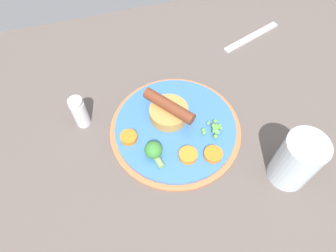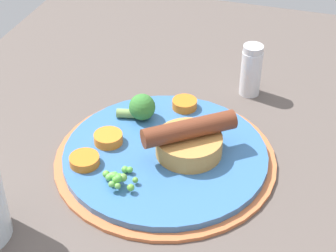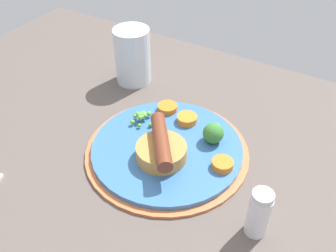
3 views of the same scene
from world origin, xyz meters
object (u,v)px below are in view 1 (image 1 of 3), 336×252
object	(u,v)px
pea_pile	(215,129)
carrot_slice_0	(188,155)
dinner_plate	(175,128)
sausage_pudding	(168,109)
broccoli_floret_near	(154,151)
carrot_slice_2	(215,154)
fork	(251,37)
drinking_glass	(297,161)
carrot_slice_5	(129,137)
salt_shaker	(80,112)

from	to	relation	value
pea_pile	carrot_slice_0	world-z (taller)	pea_pile
dinner_plate	sausage_pudding	size ratio (longest dim) A/B	2.57
broccoli_floret_near	carrot_slice_2	xyz separation A→B (cm)	(-11.42, 3.35, -1.15)
sausage_pudding	fork	size ratio (longest dim) A/B	0.60
drinking_glass	broccoli_floret_near	bearing A→B (deg)	-23.58
carrot_slice_0	drinking_glass	distance (cm)	19.80
carrot_slice_5	fork	bearing A→B (deg)	-149.32
dinner_plate	salt_shaker	xyz separation A→B (cm)	(18.60, -7.20, 3.32)
broccoli_floret_near	salt_shaker	size ratio (longest dim) A/B	0.68
sausage_pudding	carrot_slice_2	distance (cm)	13.43
sausage_pudding	drinking_glass	world-z (taller)	drinking_glass
carrot_slice_2	carrot_slice_5	bearing A→B (deg)	-28.16
carrot_slice_0	drinking_glass	world-z (taller)	drinking_glass
dinner_plate	carrot_slice_2	size ratio (longest dim) A/B	7.61
carrot_slice_5	sausage_pudding	bearing A→B (deg)	-159.05
sausage_pudding	broccoli_floret_near	world-z (taller)	sausage_pudding
dinner_plate	carrot_slice_0	xyz separation A→B (cm)	(-0.29, 7.51, 1.46)
carrot_slice_0	carrot_slice_2	world-z (taller)	carrot_slice_0
carrot_slice_0	salt_shaker	bearing A→B (deg)	-37.90
sausage_pudding	carrot_slice_0	xyz separation A→B (cm)	(-0.95, 10.74, -1.36)
dinner_plate	fork	distance (cm)	35.38
carrot_slice_2	carrot_slice_5	size ratio (longest dim) A/B	1.07
carrot_slice_2	salt_shaker	xyz separation A→B (cm)	(24.03, -15.85, 1.94)
carrot_slice_0	carrot_slice_2	xyz separation A→B (cm)	(-5.14, 1.15, -0.08)
fork	sausage_pudding	bearing A→B (deg)	13.92
carrot_slice_5	salt_shaker	size ratio (longest dim) A/B	0.44
pea_pile	broccoli_floret_near	world-z (taller)	broccoli_floret_near
carrot_slice_2	drinking_glass	bearing A→B (deg)	150.40
dinner_plate	carrot_slice_5	size ratio (longest dim) A/B	8.13
pea_pile	salt_shaker	bearing A→B (deg)	-22.31
pea_pile	carrot_slice_0	xyz separation A→B (cm)	(7.08, 4.05, -0.45)
salt_shaker	carrot_slice_0	bearing A→B (deg)	142.10
carrot_slice_0	fork	distance (cm)	40.32
sausage_pudding	drinking_glass	xyz separation A→B (cm)	(-18.54, 18.96, 2.51)
carrot_slice_2	fork	distance (cm)	37.94
drinking_glass	carrot_slice_2	bearing A→B (deg)	-29.60
carrot_slice_2	sausage_pudding	bearing A→B (deg)	-62.90
dinner_plate	sausage_pudding	bearing A→B (deg)	-78.50
sausage_pudding	salt_shaker	size ratio (longest dim) A/B	1.38
broccoli_floret_near	carrot_slice_5	xyz separation A→B (cm)	(4.06, -4.94, -1.08)
drinking_glass	salt_shaker	xyz separation A→B (cm)	(36.48, -22.93, -2.02)
fork	salt_shaker	size ratio (longest dim) A/B	2.29
sausage_pudding	carrot_slice_0	size ratio (longest dim) A/B	2.96
carrot_slice_0	broccoli_floret_near	bearing A→B (deg)	-19.32
carrot_slice_2	fork	world-z (taller)	carrot_slice_2
fork	carrot_slice_0	bearing A→B (deg)	27.53
pea_pile	fork	xyz separation A→B (cm)	(-20.31, -25.48, -2.18)
sausage_pudding	drinking_glass	bearing A→B (deg)	6.71
broccoli_floret_near	carrot_slice_2	bearing A→B (deg)	-119.17
pea_pile	carrot_slice_2	world-z (taller)	pea_pile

